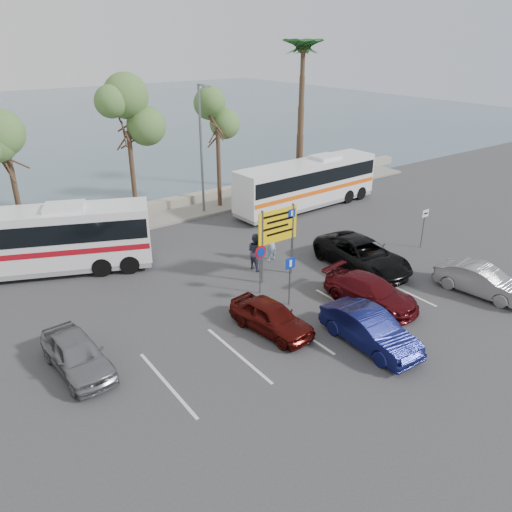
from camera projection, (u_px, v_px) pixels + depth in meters
ground at (304, 311)px, 21.36m from camera, size 120.00×120.00×0.00m
kerb_strip at (160, 219)px, 31.70m from camera, size 44.00×2.40×0.15m
seawall at (146, 208)px, 33.09m from camera, size 48.00×0.80×0.60m
sea at (6, 124)px, 65.82m from camera, size 140.00×140.00×0.00m
tree_left at (5, 139)px, 25.02m from camera, size 3.20×3.20×7.20m
tree_mid at (127, 115)px, 28.22m from camera, size 3.20×3.20×8.00m
tree_right at (217, 115)px, 31.63m from camera, size 3.20×3.20×7.40m
palm_tree at (303, 50)px, 33.87m from camera, size 4.80×4.80×11.20m
street_lamp_right at (202, 144)px, 31.11m from camera, size 0.45×1.15×8.01m
direction_sign at (278, 231)px, 23.27m from camera, size 2.20×0.12×3.60m
sign_no_stop at (260, 262)px, 22.16m from camera, size 0.60×0.08×2.35m
sign_parking at (290, 274)px, 21.24m from camera, size 0.50×0.07×2.25m
sign_taxi at (424, 223)px, 27.12m from camera, size 0.50×0.07×2.20m
lane_markings at (299, 329)px, 20.00m from camera, size 12.02×4.20×0.01m
coach_bus_left at (34, 243)px, 24.09m from camera, size 11.07×6.43×3.43m
coach_bus_right at (307, 185)px, 33.44m from camera, size 10.90×2.78×3.37m
car_silver_a at (77, 354)px, 17.31m from camera, size 1.82×4.00×1.33m
car_blue at (370, 329)px, 18.71m from camera, size 1.58×4.23×1.38m
car_maroon at (371, 292)px, 21.60m from camera, size 2.39×4.56×1.26m
car_red at (271, 317)px, 19.65m from camera, size 2.05×3.92×1.27m
suv_black at (362, 255)px, 24.87m from camera, size 3.07×5.70×1.52m
car_silver_b at (481, 280)px, 22.49m from camera, size 2.03×4.23×1.34m
pedestrian_near at (271, 243)px, 25.73m from camera, size 0.81×0.62×1.99m
pedestrian_far at (256, 252)px, 24.77m from camera, size 0.80×0.99×1.90m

